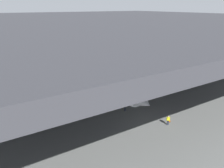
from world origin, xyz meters
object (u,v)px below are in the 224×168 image
at_px(airplane_main, 103,74).
at_px(crew_worker_by_stairs, 125,106).
at_px(crew_worker_near_nose, 168,120).
at_px(boarding_stairs, 127,101).
at_px(traffic_cone_orange, 170,120).

relative_size(airplane_main, crew_worker_by_stairs, 22.81).
distance_m(airplane_main, crew_worker_by_stairs, 12.93).
relative_size(airplane_main, crew_worker_near_nose, 22.82).
bearing_deg(crew_worker_by_stairs, airplane_main, 78.04).
height_order(airplane_main, boarding_stairs, airplane_main).
bearing_deg(airplane_main, boarding_stairs, -94.08).
bearing_deg(traffic_cone_orange, crew_worker_near_nose, -151.02).
distance_m(crew_worker_by_stairs, traffic_cone_orange, 8.31).
xyz_separation_m(crew_worker_by_stairs, traffic_cone_orange, (3.93, -7.29, -0.65)).
distance_m(boarding_stairs, traffic_cone_orange, 9.53).
relative_size(boarding_stairs, traffic_cone_orange, 7.85).
distance_m(boarding_stairs, crew_worker_near_nose, 9.91).
bearing_deg(boarding_stairs, traffic_cone_orange, -77.58).
bearing_deg(crew_worker_near_nose, crew_worker_by_stairs, 110.45).
distance_m(crew_worker_near_nose, crew_worker_by_stairs, 8.38).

